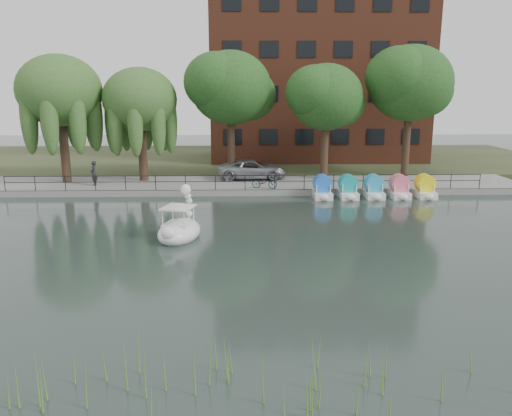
{
  "coord_description": "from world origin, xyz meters",
  "views": [
    {
      "loc": [
        -0.12,
        -19.79,
        6.94
      ],
      "look_at": [
        0.5,
        4.0,
        1.3
      ],
      "focal_mm": 35.0,
      "sensor_mm": 36.0,
      "label": 1
    }
  ],
  "objects_px": {
    "minivan": "(252,168)",
    "swan_boat": "(180,227)",
    "bicycle": "(264,181)",
    "pedestrian": "(94,171)"
  },
  "relations": [
    {
      "from": "minivan",
      "to": "swan_boat",
      "type": "height_order",
      "value": "swan_boat"
    },
    {
      "from": "minivan",
      "to": "swan_boat",
      "type": "bearing_deg",
      "value": 161.52
    },
    {
      "from": "pedestrian",
      "to": "swan_boat",
      "type": "bearing_deg",
      "value": 30.68
    },
    {
      "from": "minivan",
      "to": "swan_boat",
      "type": "xyz_separation_m",
      "value": [
        -3.76,
        -14.13,
        -0.68
      ]
    },
    {
      "from": "bicycle",
      "to": "pedestrian",
      "type": "height_order",
      "value": "pedestrian"
    },
    {
      "from": "pedestrian",
      "to": "swan_boat",
      "type": "height_order",
      "value": "swan_boat"
    },
    {
      "from": "pedestrian",
      "to": "swan_boat",
      "type": "distance_m",
      "value": 13.92
    },
    {
      "from": "minivan",
      "to": "pedestrian",
      "type": "height_order",
      "value": "pedestrian"
    },
    {
      "from": "minivan",
      "to": "bicycle",
      "type": "xyz_separation_m",
      "value": [
        0.74,
        -3.83,
        -0.32
      ]
    },
    {
      "from": "bicycle",
      "to": "pedestrian",
      "type": "xyz_separation_m",
      "value": [
        -11.92,
        1.45,
        0.49
      ]
    }
  ]
}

